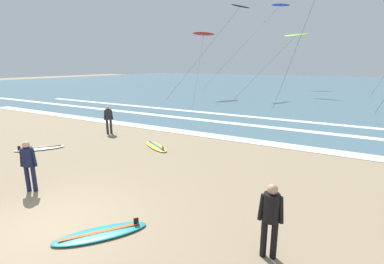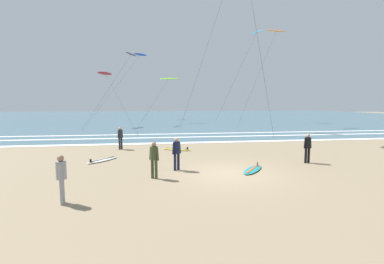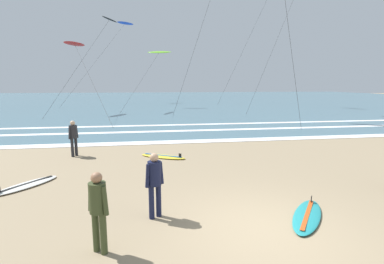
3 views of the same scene
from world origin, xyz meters
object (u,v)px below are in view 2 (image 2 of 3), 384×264
kite_black_high_right (131,55)px  kite_blue_distant_low (140,55)px  kite_cyan_high_left (257,33)px  surfboard_foreground_flat (253,170)px  surfboard_left_pile (177,149)px  surfer_left_far (308,146)px  surfer_foreground_main (177,151)px  kite_red_far_left (105,74)px  surfer_right_near (154,157)px  kite_lime_far_right (169,79)px  surfboard_right_spare (102,160)px  surfer_background_far (61,175)px  kite_orange_low_near (276,31)px  surfer_mid_group (120,136)px

kite_black_high_right → kite_blue_distant_low: size_ratio=0.79×
kite_cyan_high_left → surfboard_foreground_flat: bearing=-111.5°
surfboard_left_pile → kite_cyan_high_left: size_ratio=0.14×
surfer_left_far → kite_blue_distant_low: size_ratio=0.12×
surfer_foreground_main → kite_red_far_left: kite_red_far_left is taller
surfer_right_near → kite_lime_far_right: (2.75, 34.13, 6.31)m
surfboard_left_pile → surfer_left_far: bearing=-37.5°
surfboard_right_spare → surfer_right_near: bearing=-54.7°
surfboard_left_pile → kite_blue_distant_low: bearing=95.7°
surfer_left_far → surfer_foreground_main: size_ratio=1.00×
surfer_background_far → kite_red_far_left: kite_red_far_left is taller
surfer_left_far → surfboard_left_pile: bearing=142.5°
surfboard_right_spare → kite_orange_low_near: size_ratio=0.15×
kite_black_high_right → kite_red_far_left: 5.33m
surfer_background_far → surfboard_left_pile: surfer_background_far is taller
kite_cyan_high_left → kite_blue_distant_low: kite_cyan_high_left is taller
surfer_left_far → kite_blue_distant_low: 47.64m
kite_cyan_high_left → surfer_foreground_main: bearing=-117.1°
kite_lime_far_right → kite_red_far_left: bearing=-142.6°
surfer_left_far → surfer_background_far: 12.05m
surfer_mid_group → surfer_right_near: 8.16m
surfer_right_near → kite_blue_distant_low: 48.31m
kite_red_far_left → kite_lime_far_right: 11.43m
surfboard_right_spare → kite_lime_far_right: size_ratio=0.23×
surfer_mid_group → kite_cyan_high_left: bearing=52.5°
surfboard_left_pile → surfboard_foreground_flat: (3.12, -6.28, 0.00)m
kite_black_high_right → surfer_right_near: bearing=-84.2°
kite_red_far_left → surfboard_foreground_flat: bearing=-67.4°
surfboard_right_spare → kite_blue_distant_low: kite_blue_distant_low is taller
kite_lime_far_right → kite_blue_distant_low: (-5.13, 12.55, 5.89)m
surfer_foreground_main → surfboard_foreground_flat: surfer_foreground_main is taller
kite_orange_low_near → kite_lime_far_right: (-14.12, 9.54, -5.74)m
surfer_left_far → surfboard_right_spare: bearing=168.9°
surfboard_left_pile → surfer_foreground_main: bearing=-95.1°
surfer_background_far → surfboard_right_spare: size_ratio=0.79×
surfboard_right_spare → kite_orange_low_near: 31.30m
surfer_mid_group → surfer_right_near: same height
surfboard_foreground_flat → kite_black_high_right: 31.99m
surfer_right_near → kite_cyan_high_left: kite_cyan_high_left is taller
surfboard_left_pile → surfboard_right_spare: 5.35m
kite_orange_low_near → kite_cyan_high_left: 9.82m
kite_black_high_right → kite_lime_far_right: kite_black_high_right is taller
surfer_left_far → surfboard_left_pile: surfer_left_far is taller
surfboard_left_pile → surfer_right_near: bearing=-102.8°
surfboard_foreground_flat → kite_orange_low_near: 29.77m
surfboard_foreground_flat → kite_red_far_left: size_ratio=0.16×
surfer_mid_group → surfboard_right_spare: (-0.58, -3.77, -0.91)m
surfer_foreground_main → kite_cyan_high_left: bearing=62.9°
surfer_right_near → surfboard_right_spare: size_ratio=0.79×
surfer_left_far → surfer_mid_group: 12.11m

